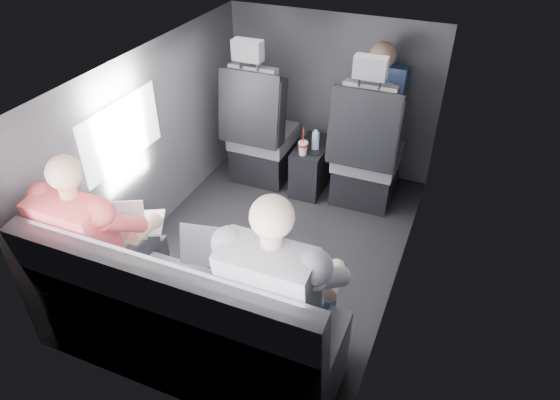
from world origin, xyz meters
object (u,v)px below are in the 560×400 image
at_px(front_seat_left, 261,137).
at_px(center_console, 312,166).
at_px(soda_cup, 303,148).
at_px(water_bottle, 316,141).
at_px(front_seat_right, 366,158).
at_px(laptop_silver, 221,247).
at_px(passenger_front_right, 377,104).
at_px(laptop_black, 289,271).
at_px(passenger_rear_right, 282,293).
at_px(rear_bench, 190,325).
at_px(laptop_white, 128,223).
at_px(passenger_rear_left, 100,241).

distance_m(front_seat_left, center_console, 0.49).
relative_size(soda_cup, water_bottle, 1.41).
bearing_deg(front_seat_right, soda_cup, -164.39).
distance_m(laptop_silver, passenger_front_right, 1.91).
bearing_deg(soda_cup, passenger_front_right, 40.27).
relative_size(soda_cup, passenger_front_right, 0.30).
xyz_separation_m(front_seat_right, laptop_black, (0.01, -1.64, 0.23)).
relative_size(center_console, passenger_rear_right, 0.38).
height_order(center_console, passenger_front_right, passenger_front_right).
relative_size(rear_bench, laptop_silver, 4.33).
bearing_deg(passenger_front_right, laptop_silver, -101.56).
distance_m(front_seat_left, water_bottle, 0.50).
xyz_separation_m(laptop_white, laptop_silver, (0.59, 0.01, -0.00)).
distance_m(soda_cup, laptop_silver, 1.49).
bearing_deg(passenger_rear_left, center_console, 72.57).
distance_m(front_seat_left, laptop_silver, 1.70).
bearing_deg(laptop_black, passenger_rear_right, -80.31).
height_order(center_console, passenger_rear_right, passenger_rear_right).
xyz_separation_m(laptop_silver, passenger_rear_left, (-0.63, -0.20, -0.01)).
bearing_deg(laptop_black, laptop_silver, 176.45).
distance_m(laptop_white, passenger_front_right, 2.12).
bearing_deg(passenger_rear_right, passenger_front_right, 91.38).
bearing_deg(laptop_silver, center_console, 91.90).
bearing_deg(center_console, soda_cup, -97.76).
height_order(soda_cup, passenger_front_right, passenger_front_right).
relative_size(front_seat_right, laptop_silver, 3.43).
distance_m(water_bottle, laptop_silver, 1.60).
relative_size(front_seat_left, passenger_rear_right, 1.00).
bearing_deg(passenger_rear_left, water_bottle, 70.93).
bearing_deg(laptop_black, water_bottle, 104.51).
distance_m(center_console, water_bottle, 0.29).
xyz_separation_m(rear_bench, water_bottle, (0.04, 1.88, 0.17)).
distance_m(center_console, soda_cup, 0.31).
distance_m(front_seat_right, soda_cup, 0.50).
xyz_separation_m(center_console, water_bottle, (0.04, -0.06, 0.28)).
relative_size(laptop_white, passenger_rear_left, 0.36).
distance_m(front_seat_right, passenger_rear_left, 2.09).
bearing_deg(water_bottle, laptop_black, -75.49).
xyz_separation_m(water_bottle, passenger_rear_right, (0.45, -1.79, 0.17)).
distance_m(center_console, passenger_rear_right, 1.96).
bearing_deg(water_bottle, rear_bench, -91.18).
bearing_deg(front_seat_left, water_bottle, -2.09).
xyz_separation_m(center_console, laptop_white, (-0.53, -1.66, 0.43)).
bearing_deg(soda_cup, rear_bench, -89.24).
relative_size(rear_bench, passenger_rear_left, 1.33).
relative_size(front_seat_right, water_bottle, 7.48).
bearing_deg(passenger_front_right, water_bottle, -145.31).
distance_m(front_seat_right, water_bottle, 0.42).
relative_size(front_seat_right, passenger_rear_right, 1.00).
distance_m(rear_bench, water_bottle, 1.89).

